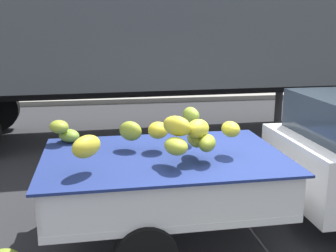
# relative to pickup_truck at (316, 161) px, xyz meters

# --- Properties ---
(ground) EXTENTS (220.00, 220.00, 0.00)m
(ground) POSITION_rel_pickup_truck_xyz_m (-0.94, -0.04, -0.89)
(ground) COLOR #28282B
(curb_strip) EXTENTS (80.00, 0.80, 0.16)m
(curb_strip) POSITION_rel_pickup_truck_xyz_m (-0.94, 9.22, -0.81)
(curb_strip) COLOR gray
(curb_strip) RESTS_ON ground
(pickup_truck) EXTENTS (4.96, 1.95, 1.70)m
(pickup_truck) POSITION_rel_pickup_truck_xyz_m (0.00, 0.00, 0.00)
(pickup_truck) COLOR white
(pickup_truck) RESTS_ON ground
(semi_trailer) EXTENTS (12.09, 3.06, 3.95)m
(semi_trailer) POSITION_rel_pickup_truck_xyz_m (-1.68, 4.82, 1.66)
(semi_trailer) COLOR #4C5156
(semi_trailer) RESTS_ON ground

